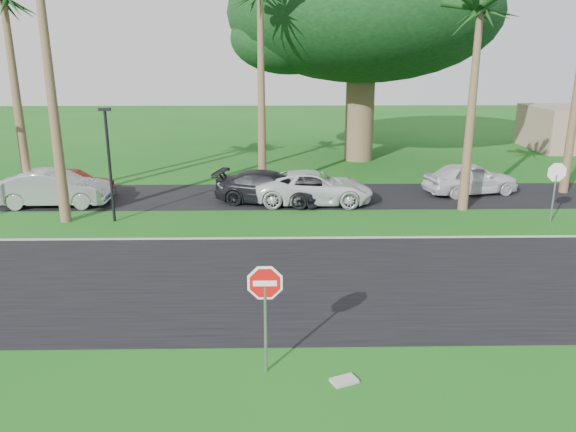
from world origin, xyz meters
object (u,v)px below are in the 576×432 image
Objects in this scene: stop_sign_far at (556,180)px; car_dark at (269,188)px; car_red at (71,182)px; car_pickup at (471,179)px; stop_sign_near at (265,297)px; car_silver at (54,189)px; car_minivan at (314,188)px.

car_dark is at bearing -15.57° from stop_sign_far.
car_pickup reaches higher than car_red.
car_red is 0.90× the size of car_pickup.
stop_sign_near is 0.53× the size of car_silver.
stop_sign_far is at bearing -99.23° from car_silver.
stop_sign_far reaches higher than car_pickup.
car_silver is at bearing -7.78° from stop_sign_far.
car_red is 11.72m from car_minivan.
car_pickup is at bearing -67.50° from car_dark.
stop_sign_far is 0.53× the size of car_silver.
stop_sign_near is at bearing -165.92° from car_dark.
stop_sign_far is 21.53m from car_silver.
car_silver is at bearing 105.56° from car_dark.
car_minivan is at bearing 82.17° from stop_sign_near.
car_pickup is at bearing 58.35° from stop_sign_near.
stop_sign_far is at bearing -106.71° from car_minivan.
car_red is at bearing 84.01° from car_minivan.
stop_sign_near reaches higher than car_silver.
car_minivan is (-9.56, 3.14, -1.03)m from stop_sign_far.
stop_sign_far is 21.71m from car_red.
car_minivan is at bearing -18.17° from stop_sign_far.
stop_sign_far is at bearing -173.37° from car_pickup.
car_silver is 19.62m from car_pickup.
stop_sign_near and stop_sign_far have the same top height.
car_silver is (-9.81, 13.91, -0.96)m from stop_sign_near.
car_minivan is 7.95m from car_pickup.
car_dark is (-11.61, 3.23, -1.04)m from stop_sign_far.
car_pickup reaches higher than car_minivan.
car_pickup is (-1.78, 4.77, -0.99)m from stop_sign_far.
stop_sign_near is 0.52× the size of car_dark.
car_pickup is (19.53, 1.85, -0.03)m from car_silver.
car_dark is (9.70, 0.32, -0.08)m from car_silver.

